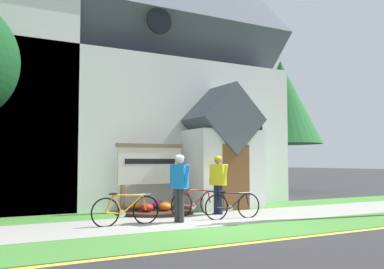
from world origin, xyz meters
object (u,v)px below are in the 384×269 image
(church_sign, at_px, (150,166))
(cyclist_in_yellow_jersey, at_px, (179,182))
(bicycle_blue, at_px, (126,210))
(roadside_conifer, at_px, (281,102))
(cyclist_in_orange_jersey, at_px, (218,180))
(bicycle_red, at_px, (196,203))
(bicycle_white, at_px, (233,206))

(church_sign, xyz_separation_m, cyclist_in_yellow_jersey, (-0.28, -2.57, -0.38))
(bicycle_blue, bearing_deg, roadside_conifer, 32.76)
(cyclist_in_orange_jersey, xyz_separation_m, roadside_conifer, (7.73, 6.24, 3.56))
(bicycle_blue, xyz_separation_m, cyclist_in_yellow_jersey, (1.36, -0.20, 0.65))
(church_sign, xyz_separation_m, bicycle_red, (0.73, -1.63, -1.03))
(bicycle_red, distance_m, cyclist_in_yellow_jersey, 1.53)
(church_sign, relative_size, bicycle_red, 1.28)
(church_sign, bearing_deg, roadside_conifer, 26.59)
(church_sign, relative_size, cyclist_in_orange_jersey, 1.28)
(roadside_conifer, bearing_deg, bicycle_blue, -147.24)
(church_sign, xyz_separation_m, roadside_conifer, (9.22, 4.61, 3.18))
(church_sign, xyz_separation_m, bicycle_white, (1.31, -2.65, -1.04))
(church_sign, relative_size, cyclist_in_yellow_jersey, 1.28)
(bicycle_white, relative_size, bicycle_red, 0.98)
(bicycle_blue, xyz_separation_m, cyclist_in_orange_jersey, (3.12, 0.75, 0.65))
(cyclist_in_orange_jersey, bearing_deg, bicycle_white, -100.02)
(bicycle_white, bearing_deg, cyclist_in_orange_jersey, 79.98)
(bicycle_white, height_order, roadside_conifer, roadside_conifer)
(cyclist_in_yellow_jersey, bearing_deg, bicycle_white, -2.65)
(church_sign, distance_m, roadside_conifer, 10.79)
(church_sign, distance_m, cyclist_in_orange_jersey, 2.24)
(bicycle_blue, xyz_separation_m, bicycle_white, (2.94, -0.28, -0.01))
(cyclist_in_yellow_jersey, bearing_deg, bicycle_red, 42.98)
(cyclist_in_orange_jersey, distance_m, roadside_conifer, 10.55)
(bicycle_white, relative_size, cyclist_in_yellow_jersey, 0.98)
(cyclist_in_yellow_jersey, relative_size, roadside_conifer, 0.26)
(bicycle_white, bearing_deg, bicycle_blue, 174.61)
(roadside_conifer, bearing_deg, bicycle_white, -137.45)
(bicycle_blue, height_order, cyclist_in_yellow_jersey, cyclist_in_yellow_jersey)
(bicycle_white, distance_m, bicycle_red, 1.17)
(cyclist_in_yellow_jersey, distance_m, roadside_conifer, 12.43)
(bicycle_red, xyz_separation_m, cyclist_in_orange_jersey, (0.75, 0.01, 0.65))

